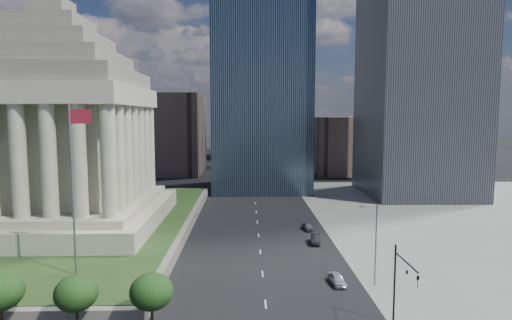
{
  "coord_description": "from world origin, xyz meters",
  "views": [
    {
      "loc": [
        -2.05,
        -24.75,
        20.5
      ],
      "look_at": [
        -1.04,
        20.43,
        15.8
      ],
      "focal_mm": 30.0,
      "sensor_mm": 36.0,
      "label": 1
    }
  ],
  "objects_px": {
    "street_lamp_north": "(375,240)",
    "flagpole": "(74,181)",
    "war_memorial": "(56,110)",
    "parked_sedan_far": "(308,227)",
    "parked_sedan_near": "(337,279)",
    "traffic_signal_ne": "(402,279)",
    "parked_sedan_mid": "(315,239)"
  },
  "relations": [
    {
      "from": "street_lamp_north",
      "to": "flagpole",
      "type": "bearing_deg",
      "value": -178.37
    },
    {
      "from": "war_memorial",
      "to": "street_lamp_north",
      "type": "relative_size",
      "value": 3.9
    },
    {
      "from": "street_lamp_north",
      "to": "parked_sedan_far",
      "type": "relative_size",
      "value": 2.71
    },
    {
      "from": "flagpole",
      "to": "parked_sedan_near",
      "type": "relative_size",
      "value": 5.24
    },
    {
      "from": "street_lamp_north",
      "to": "parked_sedan_far",
      "type": "xyz_separation_m",
      "value": [
        -4.33,
        25.2,
        -5.03
      ]
    },
    {
      "from": "parked_sedan_near",
      "to": "parked_sedan_far",
      "type": "relative_size",
      "value": 1.03
    },
    {
      "from": "traffic_signal_ne",
      "to": "street_lamp_north",
      "type": "relative_size",
      "value": 0.8
    },
    {
      "from": "war_memorial",
      "to": "traffic_signal_ne",
      "type": "distance_m",
      "value": 60.0
    },
    {
      "from": "parked_sedan_far",
      "to": "traffic_signal_ne",
      "type": "bearing_deg",
      "value": -92.75
    },
    {
      "from": "parked_sedan_near",
      "to": "parked_sedan_mid",
      "type": "bearing_deg",
      "value": 85.05
    },
    {
      "from": "traffic_signal_ne",
      "to": "parked_sedan_far",
      "type": "bearing_deg",
      "value": 95.48
    },
    {
      "from": "parked_sedan_mid",
      "to": "parked_sedan_far",
      "type": "bearing_deg",
      "value": 96.62
    },
    {
      "from": "flagpole",
      "to": "street_lamp_north",
      "type": "xyz_separation_m",
      "value": [
        35.16,
        1.0,
        -7.45
      ]
    },
    {
      "from": "traffic_signal_ne",
      "to": "parked_sedan_near",
      "type": "relative_size",
      "value": 2.09
    },
    {
      "from": "war_memorial",
      "to": "traffic_signal_ne",
      "type": "relative_size",
      "value": 4.88
    },
    {
      "from": "street_lamp_north",
      "to": "parked_sedan_near",
      "type": "relative_size",
      "value": 2.62
    },
    {
      "from": "war_memorial",
      "to": "traffic_signal_ne",
      "type": "xyz_separation_m",
      "value": [
        46.5,
        -34.3,
        -16.15
      ]
    },
    {
      "from": "traffic_signal_ne",
      "to": "flagpole",
      "type": "bearing_deg",
      "value": 163.29
    },
    {
      "from": "parked_sedan_near",
      "to": "parked_sedan_far",
      "type": "xyz_separation_m",
      "value": [
        0.0,
        24.85,
        -0.02
      ]
    },
    {
      "from": "flagpole",
      "to": "parked_sedan_mid",
      "type": "bearing_deg",
      "value": 30.37
    },
    {
      "from": "parked_sedan_near",
      "to": "traffic_signal_ne",
      "type": "bearing_deg",
      "value": -78.23
    },
    {
      "from": "parked_sedan_far",
      "to": "parked_sedan_near",
      "type": "bearing_deg",
      "value": -98.23
    },
    {
      "from": "flagpole",
      "to": "war_memorial",
      "type": "bearing_deg",
      "value": 116.89
    },
    {
      "from": "war_memorial",
      "to": "street_lamp_north",
      "type": "distance_m",
      "value": 54.92
    },
    {
      "from": "traffic_signal_ne",
      "to": "street_lamp_north",
      "type": "bearing_deg",
      "value": 85.81
    },
    {
      "from": "war_memorial",
      "to": "parked_sedan_mid",
      "type": "distance_m",
      "value": 48.1
    },
    {
      "from": "parked_sedan_mid",
      "to": "parked_sedan_near",
      "type": "bearing_deg",
      "value": -83.38
    },
    {
      "from": "flagpole",
      "to": "parked_sedan_far",
      "type": "relative_size",
      "value": 5.41
    },
    {
      "from": "war_memorial",
      "to": "flagpole",
      "type": "height_order",
      "value": "war_memorial"
    },
    {
      "from": "street_lamp_north",
      "to": "parked_sedan_near",
      "type": "distance_m",
      "value": 6.63
    },
    {
      "from": "street_lamp_north",
      "to": "parked_sedan_near",
      "type": "xyz_separation_m",
      "value": [
        -4.33,
        0.35,
        -5.01
      ]
    },
    {
      "from": "flagpole",
      "to": "traffic_signal_ne",
      "type": "bearing_deg",
      "value": -16.71
    }
  ]
}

